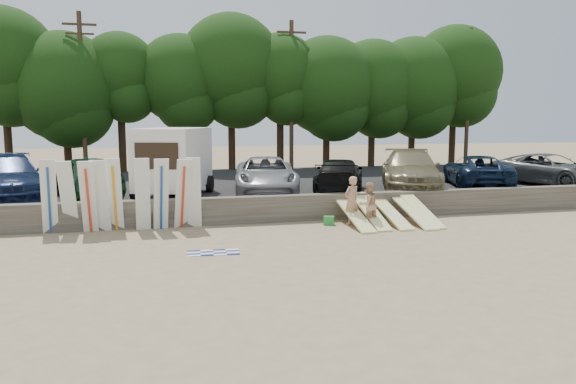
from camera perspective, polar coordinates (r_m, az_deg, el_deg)
name	(u,v)px	position (r m, az deg, el deg)	size (l,w,h in m)	color
ground	(351,235)	(19.03, 6.38, -4.37)	(120.00, 120.00, 0.00)	tan
seawall	(324,207)	(21.73, 3.67, -1.50)	(44.00, 0.50, 1.00)	#6B6356
parking_lot	(280,187)	(28.92, -0.82, 0.47)	(44.00, 14.50, 0.70)	#282828
treeline	(264,77)	(35.78, -2.43, 11.57)	(34.34, 6.79, 9.59)	#382616
utility_poles	(291,93)	(34.55, 0.35, 10.06)	(25.80, 0.26, 9.00)	#473321
box_trailer	(174,158)	(23.46, -11.52, 3.37)	(3.54, 4.86, 2.80)	white
car_0	(8,178)	(24.62, -26.60, 1.31)	(2.47, 6.07, 1.76)	#132145
car_1	(88,176)	(24.02, -19.69, 1.50)	(2.05, 5.10, 1.74)	#153B1F
car_2	(266,175)	(24.16, -2.27, 1.74)	(2.56, 5.56, 1.54)	#9C9BA0
car_3	(339,175)	(24.55, 5.20, 1.69)	(2.02, 4.98, 1.45)	black
car_4	(410,170)	(25.97, 12.32, 2.21)	(2.46, 6.04, 1.75)	#807451
car_5	(477,171)	(27.91, 18.63, 2.05)	(2.43, 5.28, 1.47)	#0E1B32
car_6	(550,169)	(29.79, 25.06, 2.09)	(2.49, 5.40, 1.50)	#494D4E
surfboard_upright_0	(49,197)	(20.46, -23.11, -0.46)	(0.50, 0.06, 2.60)	white
surfboard_upright_1	(68,197)	(20.39, -21.44, -0.48)	(0.50, 0.06, 2.60)	white
surfboard_upright_2	(88,197)	(20.11, -19.63, -0.50)	(0.50, 0.06, 2.60)	white
surfboard_upright_3	(101,196)	(20.15, -18.50, -0.40)	(0.50, 0.06, 2.60)	white
surfboard_upright_4	(115,195)	(20.21, -17.21, -0.28)	(0.50, 0.06, 2.60)	white
surfboard_upright_5	(143,194)	(20.05, -14.55, -0.24)	(0.50, 0.06, 2.60)	white
surfboard_upright_6	(161,194)	(19.99, -12.77, -0.24)	(0.50, 0.06, 2.60)	white
surfboard_upright_7	(183,194)	(20.09, -10.65, -0.19)	(0.50, 0.06, 2.60)	white
surfboard_upright_8	(194,193)	(20.18, -9.54, -0.07)	(0.50, 0.06, 2.60)	white
surfboard_low_0	(355,215)	(20.52, 6.79, -2.31)	(0.56, 3.00, 0.07)	#FFFCA0
surfboard_low_1	(370,211)	(20.87, 8.34, -1.92)	(0.56, 3.00, 0.07)	#FFFCA0
surfboard_low_2	(391,213)	(21.18, 10.39, -2.08)	(0.56, 3.00, 0.07)	#FFFCA0
surfboard_low_3	(414,212)	(21.39, 12.67, -2.03)	(0.56, 3.00, 0.07)	#FFFCA0
surfboard_low_4	(421,210)	(21.64, 13.34, -1.79)	(0.56, 3.00, 0.07)	#FFFCA0
beachgoer_a	(352,200)	(20.76, 6.49, -0.86)	(0.65, 0.43, 1.79)	tan
beachgoer_b	(368,205)	(20.38, 8.15, -1.28)	(0.79, 0.62, 1.62)	tan
cooler	(329,221)	(20.72, 4.18, -2.91)	(0.38, 0.30, 0.32)	green
gear_bag	(375,217)	(21.87, 8.79, -2.56)	(0.30, 0.25, 0.22)	#C95D17
beach_towel	(213,253)	(16.61, -7.59, -6.13)	(1.50, 1.50, 0.00)	white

